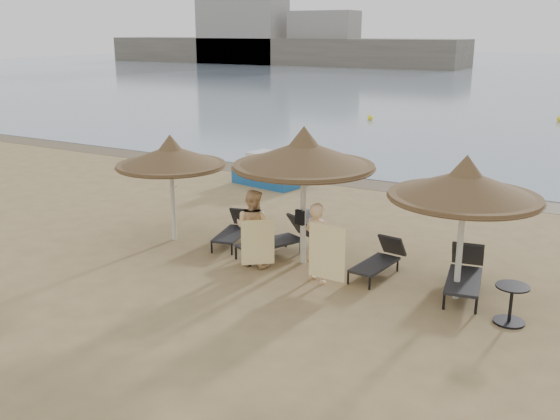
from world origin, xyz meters
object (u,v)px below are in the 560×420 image
(lounger_near_left, at_px, (279,238))
(person_right, at_px, (317,237))
(palapa_center, at_px, (304,155))
(lounger_far_right, at_px, (465,273))
(lounger_near_right, at_px, (380,259))
(lounger_far_left, at_px, (235,229))
(palapa_left, at_px, (171,157))
(pedal_boat, at_px, (269,172))
(person_left, at_px, (253,222))
(side_table, at_px, (511,305))
(palapa_right, at_px, (465,185))

(lounger_near_left, relative_size, person_right, 1.00)
(lounger_near_left, bearing_deg, palapa_center, 6.42)
(palapa_center, relative_size, person_right, 1.58)
(palapa_center, relative_size, lounger_far_right, 1.56)
(lounger_near_right, bearing_deg, lounger_far_left, -175.97)
(lounger_far_left, bearing_deg, palapa_left, -171.21)
(lounger_near_left, bearing_deg, pedal_boat, 146.65)
(lounger_far_left, bearing_deg, person_left, -55.68)
(lounger_far_left, height_order, lounger_far_right, lounger_far_right)
(side_table, distance_m, person_left, 5.71)
(palapa_right, bearing_deg, lounger_far_right, 83.66)
(pedal_boat, bearing_deg, lounger_far_right, -25.77)
(lounger_near_left, height_order, person_left, person_left)
(lounger_far_left, relative_size, lounger_far_right, 0.88)
(lounger_near_right, relative_size, person_right, 0.87)
(side_table, bearing_deg, lounger_near_left, 168.71)
(palapa_left, distance_m, pedal_boat, 6.72)
(palapa_center, distance_m, lounger_near_right, 2.84)
(person_right, bearing_deg, person_left, 10.05)
(lounger_far_left, height_order, person_right, person_right)
(palapa_center, height_order, lounger_near_right, palapa_center)
(palapa_center, distance_m, lounger_near_left, 2.28)
(lounger_near_right, relative_size, lounger_far_right, 0.86)
(palapa_left, xyz_separation_m, lounger_far_right, (7.29, 0.39, -1.77))
(lounger_near_right, distance_m, lounger_far_right, 1.86)
(lounger_far_right, bearing_deg, lounger_far_left, 167.98)
(lounger_near_left, xyz_separation_m, person_right, (1.56, -1.12, 0.63))
(lounger_near_left, relative_size, person_left, 0.98)
(palapa_right, xyz_separation_m, lounger_far_left, (-5.78, 0.65, -1.99))
(lounger_far_left, relative_size, lounger_near_right, 1.02)
(lounger_far_right, bearing_deg, person_right, -169.10)
(lounger_far_left, distance_m, lounger_near_right, 3.98)
(palapa_left, bearing_deg, lounger_far_left, 22.60)
(palapa_right, xyz_separation_m, lounger_near_left, (-4.37, 0.47, -1.94))
(palapa_left, relative_size, lounger_near_right, 1.56)
(side_table, distance_m, pedal_boat, 11.75)
(lounger_far_left, relative_size, lounger_near_left, 0.89)
(lounger_near_left, distance_m, lounger_far_right, 4.42)
(lounger_near_left, height_order, pedal_boat, pedal_boat)
(lounger_far_left, distance_m, pedal_boat, 6.30)
(palapa_left, height_order, lounger_near_left, palapa_left)
(person_right, bearing_deg, pedal_boat, -36.91)
(lounger_far_left, distance_m, person_right, 3.31)
(lounger_near_left, relative_size, side_table, 2.77)
(lounger_near_right, xyz_separation_m, lounger_far_right, (1.85, -0.02, 0.05))
(palapa_center, distance_m, person_left, 1.89)
(palapa_center, xyz_separation_m, lounger_near_left, (-0.76, 0.24, -2.14))
(palapa_center, distance_m, lounger_far_left, 3.11)
(palapa_center, bearing_deg, side_table, -10.28)
(palapa_right, xyz_separation_m, lounger_near_right, (-1.81, 0.45, -1.99))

